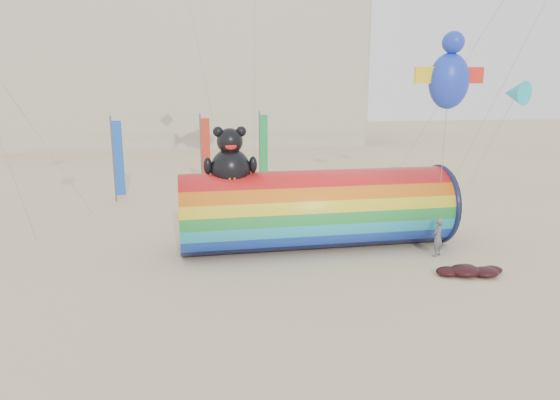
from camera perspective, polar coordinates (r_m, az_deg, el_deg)
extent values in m
plane|color=#CCB58C|center=(19.24, -0.63, -8.03)|extent=(160.00, 160.00, 0.00)
cube|color=#B7AD99|center=(64.39, -19.36, 14.89)|extent=(60.00, 15.00, 20.00)
cube|color=#28303D|center=(56.95, -20.51, 15.68)|extent=(59.50, 0.12, 17.00)
cylinder|color=red|center=(21.55, 4.22, -1.05)|extent=(11.62, 3.39, 3.39)
torus|color=#0F1438|center=(23.65, 17.67, -0.39)|extent=(0.23, 3.55, 3.55)
cylinder|color=black|center=(23.71, 17.96, -0.37)|extent=(0.06, 3.36, 3.36)
ellipsoid|color=black|center=(20.55, -5.68, 3.48)|extent=(1.66, 1.48, 1.74)
ellipsoid|color=orange|center=(20.04, -5.54, 2.96)|extent=(0.85, 0.37, 0.75)
sphere|color=black|center=(20.39, -5.76, 6.70)|extent=(1.07, 1.07, 1.07)
sphere|color=black|center=(20.32, -7.10, 7.74)|extent=(0.43, 0.43, 0.43)
sphere|color=black|center=(20.40, -4.47, 7.82)|extent=(0.43, 0.43, 0.43)
ellipsoid|color=red|center=(19.98, -5.63, 6.16)|extent=(0.47, 0.17, 0.30)
ellipsoid|color=black|center=(20.36, -8.26, 3.87)|extent=(0.35, 0.35, 0.70)
ellipsoid|color=black|center=(20.52, -3.11, 4.06)|extent=(0.35, 0.35, 0.70)
imported|color=#55585C|center=(21.52, 17.58, -4.07)|extent=(0.71, 0.67, 1.63)
ellipsoid|color=#33090C|center=(19.84, 20.40, -7.58)|extent=(1.17, 0.99, 0.41)
ellipsoid|color=#33090C|center=(20.06, 22.42, -7.63)|extent=(0.99, 0.84, 0.34)
ellipsoid|color=#33090C|center=(19.68, 18.66, -7.75)|extent=(0.91, 0.77, 0.32)
ellipsoid|color=#33090C|center=(20.34, 20.54, -7.30)|extent=(0.78, 0.66, 0.27)
ellipsoid|color=#33090C|center=(20.58, 23.13, -7.32)|extent=(0.73, 0.62, 0.25)
cylinder|color=#59595E|center=(31.65, -18.51, 4.42)|extent=(0.10, 0.10, 5.20)
cube|color=blue|center=(31.60, -17.96, 4.54)|extent=(0.56, 0.06, 4.50)
cylinder|color=#59595E|center=(32.90, -9.00, 5.22)|extent=(0.10, 0.10, 5.20)
cube|color=red|center=(32.91, -8.46, 5.33)|extent=(0.56, 0.06, 4.50)
cylinder|color=#59595E|center=(36.35, -2.34, 6.07)|extent=(0.10, 0.10, 5.20)
cube|color=green|center=(36.39, -1.86, 6.16)|extent=(0.56, 0.06, 4.50)
ellipsoid|color=#1B36C0|center=(17.94, 18.74, 12.75)|extent=(1.38, 1.07, 1.84)
cone|color=#1ABBD3|center=(32.57, 25.22, 11.00)|extent=(1.41, 1.41, 1.26)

